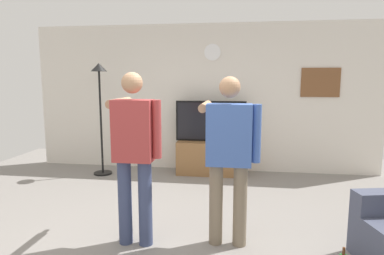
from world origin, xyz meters
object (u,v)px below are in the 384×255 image
Objects in this scene: wall_clock at (212,52)px; framed_picture at (320,82)px; floor_lamp at (100,96)px; television at (211,121)px; person_standing_nearer_couch at (229,151)px; person_standing_nearer_lamp at (134,149)px; tv_stand at (210,158)px.

wall_clock reaches higher than framed_picture.
floor_lamp is at bearing -163.32° from wall_clock.
television is at bearing -90.00° from wall_clock.
wall_clock is at bearing 98.31° from person_standing_nearer_couch.
television is 0.70× the size of person_standing_nearer_lamp.
tv_stand is 2.24m from floor_lamp.
television is at bearing 99.08° from person_standing_nearer_couch.
television is 2.00m from floor_lamp.
framed_picture is (1.90, 0.30, 1.35)m from tv_stand.
wall_clock is 2.15m from floor_lamp.
wall_clock is at bearing 90.00° from television.
person_standing_nearer_lamp is (-0.53, -2.73, 0.05)m from television.
television is 2.03m from framed_picture.
tv_stand is 1.79× the size of framed_picture.
television is 0.63× the size of floor_lamp.
person_standing_nearer_lamp is at bearing -101.03° from television.
floor_lamp is at bearing -171.54° from tv_stand.
person_standing_nearer_lamp is (-2.43, -2.98, -0.64)m from framed_picture.
wall_clock is 0.45× the size of framed_picture.
person_standing_nearer_lamp is (1.39, -2.40, -0.41)m from floor_lamp.
framed_picture is at bearing 0.15° from wall_clock.
framed_picture is at bearing 8.65° from floor_lamp.
framed_picture is 3.90m from person_standing_nearer_lamp.
wall_clock reaches higher than person_standing_nearer_lamp.
tv_stand is 0.66m from television.
television is 0.72× the size of person_standing_nearer_couch.
tv_stand is at bearing -90.00° from television.
person_standing_nearer_couch is at bearing -44.14° from floor_lamp.
floor_lamp is (-3.82, -0.58, -0.23)m from framed_picture.
tv_stand is 0.66× the size of person_standing_nearer_lamp.
tv_stand is 0.60× the size of floor_lamp.
person_standing_nearer_couch is (-1.48, -2.85, -0.65)m from framed_picture.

